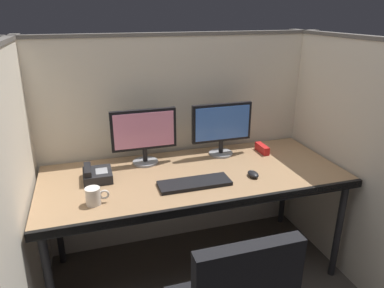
{
  "coord_description": "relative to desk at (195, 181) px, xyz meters",
  "views": [
    {
      "loc": [
        -0.61,
        -1.64,
        1.71
      ],
      "look_at": [
        0.0,
        0.35,
        0.92
      ],
      "focal_mm": 33.06,
      "sensor_mm": 36.0,
      "label": 1
    }
  ],
  "objects": [
    {
      "name": "cubicle_partition_rear",
      "position": [
        0.0,
        0.46,
        0.1
      ],
      "size": [
        2.21,
        0.06,
        1.57
      ],
      "color": "beige",
      "rests_on": "ground"
    },
    {
      "name": "cubicle_partition_left",
      "position": [
        -0.99,
        -0.09,
        0.1
      ],
      "size": [
        0.06,
        1.41,
        1.57
      ],
      "color": "beige",
      "rests_on": "ground"
    },
    {
      "name": "cubicle_partition_right",
      "position": [
        0.99,
        -0.09,
        0.1
      ],
      "size": [
        0.06,
        1.41,
        1.57
      ],
      "color": "beige",
      "rests_on": "ground"
    },
    {
      "name": "desk",
      "position": [
        0.0,
        0.0,
        0.0
      ],
      "size": [
        1.9,
        0.8,
        0.74
      ],
      "color": "#997551",
      "rests_on": "ground"
    },
    {
      "name": "monitor_left",
      "position": [
        -0.27,
        0.26,
        0.27
      ],
      "size": [
        0.43,
        0.17,
        0.37
      ],
      "color": "gray",
      "rests_on": "desk"
    },
    {
      "name": "monitor_right",
      "position": [
        0.28,
        0.26,
        0.27
      ],
      "size": [
        0.43,
        0.17,
        0.37
      ],
      "color": "gray",
      "rests_on": "desk"
    },
    {
      "name": "keyboard_main",
      "position": [
        -0.05,
        -0.14,
        0.06
      ],
      "size": [
        0.43,
        0.15,
        0.02
      ],
      "primitive_type": "cube",
      "color": "black",
      "rests_on": "desk"
    },
    {
      "name": "computer_mouse",
      "position": [
        0.33,
        -0.14,
        0.07
      ],
      "size": [
        0.06,
        0.1,
        0.04
      ],
      "color": "black",
      "rests_on": "desk"
    },
    {
      "name": "coffee_mug",
      "position": [
        -0.63,
        -0.2,
        0.1
      ],
      "size": [
        0.13,
        0.08,
        0.09
      ],
      "color": "silver",
      "rests_on": "desk"
    },
    {
      "name": "red_stapler",
      "position": [
        0.58,
        0.21,
        0.08
      ],
      "size": [
        0.04,
        0.15,
        0.06
      ],
      "primitive_type": "cube",
      "color": "red",
      "rests_on": "desk"
    },
    {
      "name": "desk_phone",
      "position": [
        -0.6,
        0.1,
        0.08
      ],
      "size": [
        0.17,
        0.19,
        0.09
      ],
      "color": "black",
      "rests_on": "desk"
    }
  ]
}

